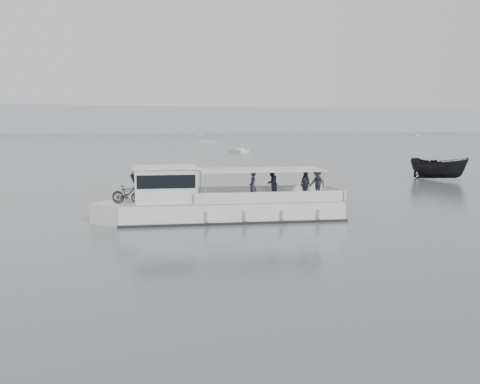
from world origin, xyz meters
name	(u,v)px	position (x,y,z in m)	size (l,w,h in m)	color
ground	(195,217)	(0.00, 0.00, 0.00)	(1400.00, 1400.00, 0.00)	#50595E
headland	(59,120)	(0.00, 560.00, 14.00)	(1400.00, 90.00, 28.00)	#939EA8
tour_boat	(210,203)	(0.51, -1.55, 0.99)	(14.49, 5.64, 6.03)	white
dark_motorboat	(438,168)	(29.43, 14.06, 1.19)	(2.32, 6.17, 2.38)	black
moored_fleet	(11,142)	(-21.77, 177.29, 0.36)	(444.36, 340.06, 10.39)	white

